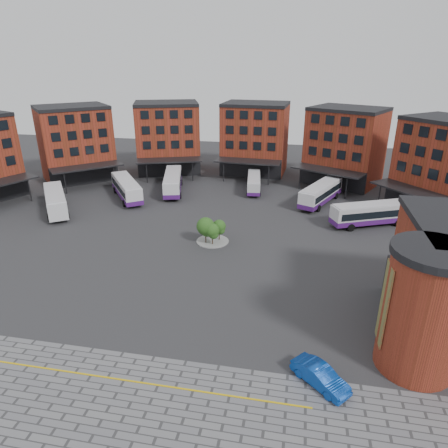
% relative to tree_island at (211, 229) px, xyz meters
% --- Properties ---
extents(ground, '(160.00, 160.00, 0.00)m').
position_rel_tree_island_xyz_m(ground, '(-1.87, -11.55, -2.02)').
color(ground, '#28282B').
rests_on(ground, ground).
extents(yellow_line, '(26.00, 0.15, 0.02)m').
position_rel_tree_island_xyz_m(yellow_line, '(0.13, -25.55, -1.99)').
color(yellow_line, gold).
rests_on(yellow_line, paving_zone).
extents(main_building, '(94.14, 42.48, 14.60)m').
position_rel_tree_island_xyz_m(main_building, '(-6.64, 26.70, 5.20)').
color(main_building, maroon).
rests_on(main_building, ground).
extents(tree_island, '(4.40, 4.40, 3.66)m').
position_rel_tree_island_xyz_m(tree_island, '(0.00, 0.00, 0.00)').
color(tree_island, gray).
rests_on(tree_island, ground).
extents(bus_a, '(9.40, 11.62, 3.47)m').
position_rel_tree_island_xyz_m(bus_a, '(-27.13, 6.84, 0.04)').
color(bus_a, silver).
rests_on(bus_a, ground).
extents(bus_b, '(9.58, 11.76, 3.50)m').
position_rel_tree_island_xyz_m(bus_b, '(-18.56, 15.13, -0.12)').
color(bus_b, silver).
rests_on(bus_b, ground).
extents(bus_c, '(6.01, 12.87, 3.54)m').
position_rel_tree_island_xyz_m(bus_c, '(-11.72, 20.36, -0.11)').
color(bus_c, silver).
rests_on(bus_c, ground).
extents(bus_d, '(3.44, 10.28, 2.84)m').
position_rel_tree_island_xyz_m(bus_d, '(2.91, 24.05, -0.48)').
color(bus_d, silver).
rests_on(bus_d, ground).
extents(bus_e, '(7.68, 12.33, 3.46)m').
position_rel_tree_island_xyz_m(bus_e, '(14.99, 18.94, -0.15)').
color(bus_e, white).
rests_on(bus_e, ground).
extents(bus_f, '(12.21, 7.45, 3.41)m').
position_rel_tree_island_xyz_m(bus_f, '(21.99, 10.45, -0.17)').
color(bus_f, silver).
rests_on(bus_f, ground).
extents(blue_car, '(4.71, 4.43, 1.58)m').
position_rel_tree_island_xyz_m(blue_car, '(13.68, -23.11, -1.23)').
color(blue_car, '#0C3C9E').
rests_on(blue_car, ground).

